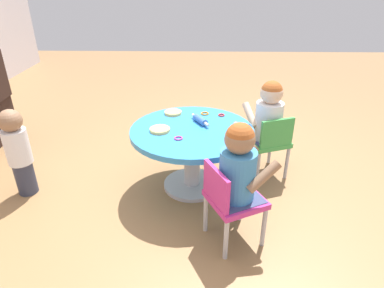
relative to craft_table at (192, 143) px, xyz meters
name	(u,v)px	position (x,y,z in m)	size (l,w,h in m)	color
ground_plane	(192,186)	(0.00, 0.00, -0.38)	(10.00, 10.00, 0.00)	#9E7247
craft_table	(192,143)	(0.00, 0.00, 0.00)	(0.89, 0.89, 0.50)	silver
child_chair_left	(230,199)	(-0.58, -0.24, -0.07)	(0.40, 0.40, 0.54)	#B7B7BC
seated_child_left	(239,165)	(-0.56, -0.28, 0.15)	(0.39, 0.43, 0.51)	#3F4772
child_chair_right	(269,142)	(0.18, -0.60, -0.07)	(0.38, 0.38, 0.54)	#B7B7BC
seated_child_right	(269,113)	(0.22, -0.59, 0.15)	(0.42, 0.37, 0.51)	#3F4772
toddler_standing	(18,150)	(-0.11, 1.25, -0.02)	(0.17, 0.17, 0.67)	#33384C
rolling_pin	(200,120)	(0.11, -0.06, 0.14)	(0.21, 0.13, 0.05)	#3F72CC
craft_scissors	(245,125)	(0.06, -0.39, 0.12)	(0.12, 0.14, 0.01)	silver
playdough_blob_0	(160,130)	(-0.04, 0.23, 0.13)	(0.14, 0.14, 0.02)	#F2CC72
playdough_blob_1	(173,113)	(0.28, 0.16, 0.13)	(0.14, 0.14, 0.02)	#F2CC72
cookie_cutter_0	(178,138)	(-0.17, 0.09, 0.12)	(0.06, 0.06, 0.01)	#D83FA5
cookie_cutter_1	(221,115)	(0.25, -0.23, 0.12)	(0.05, 0.05, 0.01)	red
cookie_cutter_2	(205,113)	(0.28, -0.09, 0.12)	(0.06, 0.06, 0.01)	orange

